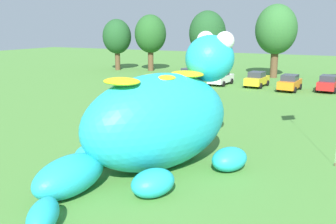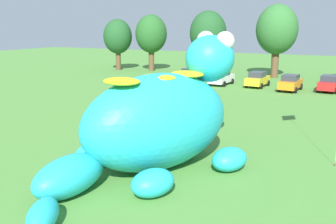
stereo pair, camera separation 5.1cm
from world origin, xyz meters
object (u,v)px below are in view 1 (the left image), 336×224
at_px(car_orange, 290,83).
at_px(spectator_by_cars, 175,116).
at_px(spectator_mid_field, 196,96).
at_px(car_green, 191,75).
at_px(car_white, 221,77).
at_px(car_red, 328,83).
at_px(giant_inflatable_creature, 159,120).
at_px(car_yellow, 257,79).

relative_size(car_orange, spectator_by_cars, 2.46).
bearing_deg(spectator_mid_field, car_green, 114.98).
distance_m(car_green, car_orange, 12.04).
distance_m(car_orange, spectator_mid_field, 13.06).
distance_m(car_white, car_red, 11.63).
distance_m(giant_inflatable_creature, car_green, 29.22).
bearing_deg(spectator_by_cars, car_yellow, 88.50).
bearing_deg(spectator_by_cars, spectator_mid_field, 102.21).
bearing_deg(spectator_mid_field, car_orange, 62.89).
bearing_deg(car_white, car_red, 3.26).
relative_size(giant_inflatable_creature, car_yellow, 3.08).
height_order(giant_inflatable_creature, car_yellow, giant_inflatable_creature).
bearing_deg(giant_inflatable_creature, car_red, 78.50).
bearing_deg(car_yellow, spectator_by_cars, -91.50).
xyz_separation_m(giant_inflatable_creature, car_green, (-10.09, 27.38, -1.51)).
bearing_deg(car_white, giant_inflatable_creature, -77.31).
height_order(car_orange, spectator_by_cars, car_orange).
height_order(car_green, car_yellow, same).
height_order(car_green, spectator_by_cars, car_green).
xyz_separation_m(car_white, spectator_mid_field, (1.96, -12.32, -0.01)).
relative_size(car_green, car_red, 1.03).
relative_size(car_white, car_red, 0.99).
bearing_deg(car_orange, giant_inflatable_creature, -94.12).
height_order(car_orange, spectator_mid_field, car_orange).
distance_m(giant_inflatable_creature, spectator_mid_field, 15.10).
distance_m(car_green, car_red, 15.67).
bearing_deg(car_red, car_yellow, -178.23).
bearing_deg(giant_inflatable_creature, car_green, 110.24).
bearing_deg(spectator_mid_field, car_yellow, 80.29).
distance_m(giant_inflatable_creature, car_white, 27.49).
height_order(car_yellow, spectator_mid_field, car_yellow).
bearing_deg(giant_inflatable_creature, spectator_by_cars, 109.53).
height_order(car_white, car_red, same).
relative_size(car_white, spectator_by_cars, 2.46).
bearing_deg(car_orange, spectator_by_cars, -102.60).
xyz_separation_m(car_yellow, spectator_by_cars, (-0.53, -20.37, -0.01)).
bearing_deg(spectator_mid_field, spectator_by_cars, -77.79).
distance_m(giant_inflatable_creature, car_red, 28.04).
bearing_deg(car_red, giant_inflatable_creature, -101.50).
bearing_deg(spectator_mid_field, car_white, 99.03).
xyz_separation_m(giant_inflatable_creature, car_red, (5.58, 27.44, -1.51)).
height_order(car_white, spectator_by_cars, car_white).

